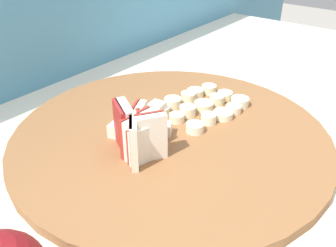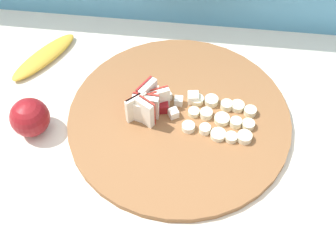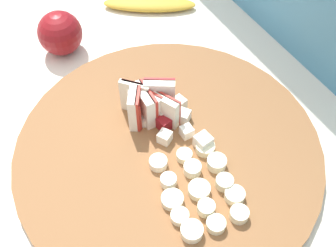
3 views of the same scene
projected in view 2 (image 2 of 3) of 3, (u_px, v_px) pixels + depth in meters
tiled_countertop at (143, 235)px, 1.26m from camera, size 1.58×0.71×0.88m
tile_backsplash at (159, 69)px, 1.28m from camera, size 2.40×0.04×1.38m
cutting_board at (179, 119)px, 0.93m from camera, size 0.44×0.44×0.01m
apple_wedge_fan at (147, 104)px, 0.91m from camera, size 0.08×0.08×0.06m
apple_dice_pile at (168, 102)px, 0.94m from camera, size 0.10×0.08×0.02m
banana_slice_rows at (221, 118)px, 0.92m from camera, size 0.14×0.11×0.01m
banana_peel at (44, 57)px, 1.03m from camera, size 0.13×0.18×0.02m
whole_apple at (30, 117)px, 0.90m from camera, size 0.08×0.08×0.08m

